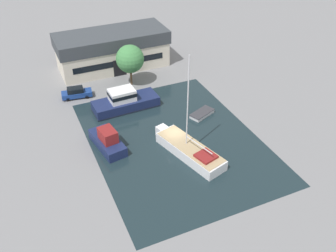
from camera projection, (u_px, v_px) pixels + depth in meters
ground_plane at (175, 141)px, 49.91m from camera, size 440.00×440.00×0.00m
water_canal at (175, 141)px, 49.91m from camera, size 21.22×28.48×0.01m
warehouse_building at (112, 50)px, 66.02m from camera, size 19.37×7.94×6.49m
quay_tree_near_building at (130, 59)px, 59.81m from camera, size 4.53×4.53×6.91m
parked_car at (76, 93)px, 58.54m from camera, size 4.86×2.40×1.73m
sailboat_moored at (189, 150)px, 47.07m from camera, size 5.68×11.36×13.49m
motor_cruiser at (125, 101)px, 55.82m from camera, size 9.99×3.99×3.24m
small_dinghy at (202, 114)px, 54.69m from camera, size 4.23×3.15×0.58m
cabin_boat at (108, 141)px, 48.16m from camera, size 3.53×6.73×2.93m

